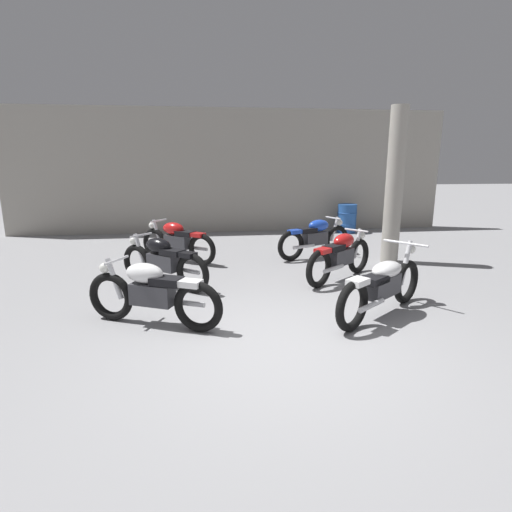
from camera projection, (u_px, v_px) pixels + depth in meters
ground_plane at (281, 347)px, 4.80m from camera, size 60.00×60.00×0.00m
back_wall at (232, 171)px, 12.17m from camera, size 13.01×0.24×3.60m
support_pillar at (394, 187)px, 8.42m from camera, size 0.36×0.36×3.20m
motorcycle_left_row_0 at (152, 292)px, 5.32m from camera, size 1.83×0.93×0.88m
motorcycle_left_row_1 at (163, 261)px, 6.98m from camera, size 1.59×1.34×0.88m
motorcycle_left_row_2 at (177, 241)px, 8.71m from camera, size 1.64×1.28×0.88m
motorcycle_right_row_0 at (383, 285)px, 5.67m from camera, size 1.79×1.41×0.97m
motorcycle_right_row_1 at (341, 255)px, 7.37m from camera, size 1.61×1.32×0.88m
motorcycle_right_row_2 at (315, 237)px, 9.09m from camera, size 1.85×0.89×0.88m
oil_drum at (347, 218)px, 12.25m from camera, size 0.59×0.59×0.85m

